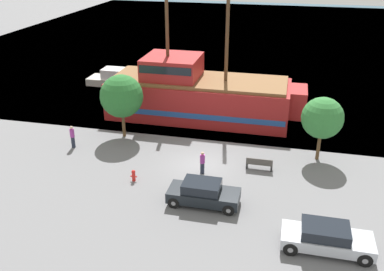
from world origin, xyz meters
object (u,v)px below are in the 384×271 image
pirate_ship (198,95)px  pedestrian_walking_near (202,163)px  fire_hydrant (134,175)px  parked_car_curb_front (203,193)px  moored_boat_dockside (120,79)px  parked_car_curb_mid (326,238)px  pedestrian_walking_far (72,137)px  bench_promenade_east (259,164)px

pirate_ship → pedestrian_walking_near: bearing=-75.6°
fire_hydrant → pedestrian_walking_near: 4.48m
parked_car_curb_front → pedestrian_walking_near: (-0.78, 3.47, 0.06)m
moored_boat_dockside → parked_car_curb_mid: bearing=-48.5°
pirate_ship → parked_car_curb_mid: (9.92, -15.63, -1.28)m
fire_hydrant → pedestrian_walking_far: size_ratio=0.45×
parked_car_curb_mid → pedestrian_walking_far: pedestrian_walking_far is taller
parked_car_curb_front → pirate_ship: bearing=103.9°
moored_boat_dockside → fire_hydrant: bearing=-65.7°
pedestrian_walking_far → bench_promenade_east: bearing=-1.0°
bench_promenade_east → pedestrian_walking_far: pedestrian_walking_far is taller
moored_boat_dockside → pedestrian_walking_far: bearing=-81.4°
fire_hydrant → pedestrian_walking_far: 6.96m
moored_boat_dockside → pedestrian_walking_near: moored_boat_dockside is taller
fire_hydrant → bench_promenade_east: bench_promenade_east is taller
pirate_ship → moored_boat_dockside: (-9.78, 6.68, -1.35)m
pirate_ship → pedestrian_walking_near: 9.99m
parked_car_curb_mid → pedestrian_walking_far: (-17.48, 7.60, 0.16)m
bench_promenade_east → pedestrian_walking_near: size_ratio=1.12×
moored_boat_dockside → bench_promenade_east: bearing=-43.4°
moored_boat_dockside → parked_car_curb_front: (13.03, -19.76, 0.09)m
parked_car_curb_mid → pedestrian_walking_near: size_ratio=2.82×
pedestrian_walking_far → parked_car_curb_front: bearing=-25.1°
bench_promenade_east → pedestrian_walking_far: 13.60m
parked_car_curb_mid → pedestrian_walking_near: 9.58m
pirate_ship → parked_car_curb_front: size_ratio=4.01×
parked_car_curb_mid → pedestrian_walking_far: 19.06m
parked_car_curb_front → bench_promenade_east: size_ratio=2.35×
pedestrian_walking_near → pedestrian_walking_far: pedestrian_walking_far is taller
parked_car_curb_mid → fire_hydrant: 12.19m
pirate_ship → pedestrian_walking_near: (2.47, -9.61, -1.20)m
moored_boat_dockside → bench_promenade_east: size_ratio=4.07×
pirate_ship → moored_boat_dockside: 11.92m
pirate_ship → pedestrian_walking_far: (-7.55, -8.02, -1.12)m
pedestrian_walking_near → pedestrian_walking_far: 10.14m
pedestrian_walking_near → fire_hydrant: bearing=-154.4°
pirate_ship → bench_promenade_east: size_ratio=9.43×
pirate_ship → fire_hydrant: bearing=-97.7°
moored_boat_dockside → pedestrian_walking_near: size_ratio=4.54×
fire_hydrant → pedestrian_walking_far: (-5.99, 3.52, 0.45)m
parked_car_curb_mid → pirate_ship: bearing=122.4°
pirate_ship → parked_car_curb_front: 13.54m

